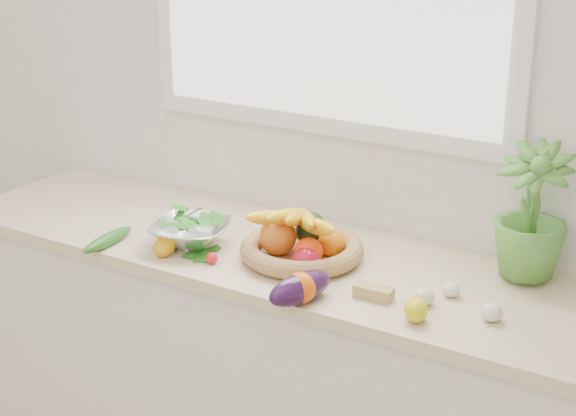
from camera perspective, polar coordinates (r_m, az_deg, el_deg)
The scene contains 18 objects.
back_wall at distance 2.82m, azimuth 2.54°, elevation 7.85°, with size 4.50×0.02×2.70m, color white.
counter_cabinet at distance 2.93m, azimuth -0.64°, elevation -11.14°, with size 2.20×0.58×0.86m, color silver.
countertop at distance 2.72m, azimuth -0.68°, elevation -3.04°, with size 2.24×0.62×0.04m, color beige.
orange_loose at distance 2.36m, azimuth 0.82°, elevation -5.20°, with size 0.09×0.09×0.09m, color #DE4E07.
lemon_a at distance 2.68m, azimuth -8.00°, elevation -2.52°, with size 0.06×0.07×0.06m, color #DD9C0C.
lemon_b at distance 2.37m, azimuth 0.71°, elevation -5.48°, with size 0.06×0.07×0.06m, color #D7A20B.
lemon_c at distance 2.30m, azimuth 8.26°, elevation -6.53°, with size 0.06×0.08×0.06m, color #D9C40B.
apple at distance 2.52m, azimuth 1.17°, elevation -3.48°, with size 0.08×0.08×0.08m, color #AB0D24.
ginger at distance 2.41m, azimuth 5.54°, elevation -5.45°, with size 0.11×0.04×0.03m, color tan.
garlic_a at distance 2.39m, azimuth 8.77°, elevation -5.68°, with size 0.06×0.06×0.05m, color silver.
garlic_b at distance 2.44m, azimuth 10.50°, elevation -5.20°, with size 0.05×0.05×0.04m, color white.
garlic_c at distance 2.33m, azimuth 13.02°, elevation -6.59°, with size 0.06×0.06×0.05m, color silver.
eggplant at distance 2.36m, azimuth 0.79°, elevation -5.22°, with size 0.08×0.21×0.08m, color #290E35.
cucumber at distance 2.78m, azimuth -11.57°, elevation -2.02°, with size 0.04×0.22×0.04m, color #1A591A.
radish at distance 2.61m, azimuth -4.95°, elevation -3.25°, with size 0.03×0.03×0.03m, color red.
potted_herb at distance 2.52m, azimuth 15.44°, elevation -0.16°, with size 0.21×0.21×0.38m, color #4D8C33.
fruit_basket at distance 2.62m, azimuth 0.83°, elevation -2.22°, with size 0.46×0.46×0.19m.
colander_with_spinach at distance 2.72m, azimuth -6.33°, elevation -1.26°, with size 0.30×0.30×0.12m.
Camera 1 is at (1.33, -0.16, 1.96)m, focal length 55.00 mm.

